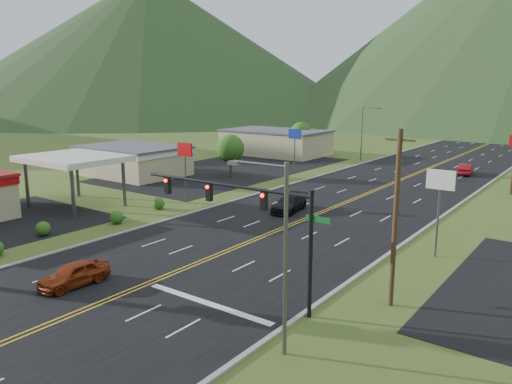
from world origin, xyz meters
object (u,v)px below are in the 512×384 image
Objects in this scene: car_dark_mid at (289,204)px; car_red_far at (465,169)px; traffic_signal at (249,210)px; streetlight_west at (364,130)px; car_red_near at (74,275)px; gas_canopy at (73,160)px; streetlight_east at (280,246)px.

car_dark_mid is 33.60m from car_red_far.
car_red_far is at bearing 90.64° from traffic_signal.
streetlight_west is 2.03× the size of car_red_near.
gas_canopy reaches higher than car_red_near.
streetlight_east is at bearing -69.14° from streetlight_west.
streetlight_west reaches higher than car_red_far.
gas_canopy is 2.10× the size of car_red_far.
car_dark_mid is at bearing 116.10° from traffic_signal.
traffic_signal is 6.17m from streetlight_east.
streetlight_west reaches higher than car_dark_mid.
streetlight_east reaches higher than gas_canopy.
streetlight_west is at bearing 77.87° from gas_canopy.
streetlight_east is 64.21m from streetlight_west.
gas_canopy is at bearing 148.65° from car_red_near.
traffic_signal is at bearing -73.12° from car_dark_mid.
streetlight_west is at bearing 107.97° from traffic_signal.
streetlight_west reaches higher than gas_canopy.
car_red_far is at bearing 95.43° from streetlight_east.
streetlight_east is at bearing -40.39° from traffic_signal.
traffic_signal is 2.75× the size of car_red_far.
car_red_far reaches higher than car_red_near.
traffic_signal is at bearing -15.70° from gas_canopy.
car_dark_mid is at bearing 66.01° from car_red_far.
streetlight_east is 27.34m from car_dark_mid.
streetlight_east is at bearing 86.53° from car_red_far.
streetlight_west reaches higher than car_red_near.
streetlight_west is 1.89× the size of car_red_far.
traffic_signal is 1.46× the size of streetlight_west.
car_dark_mid is (8.83, -36.95, -4.40)m from streetlight_west.
streetlight_west is at bearing -23.28° from car_red_far.
streetlight_east is (4.70, -4.00, -0.15)m from traffic_signal.
gas_canopy is at bearing 160.12° from streetlight_east.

